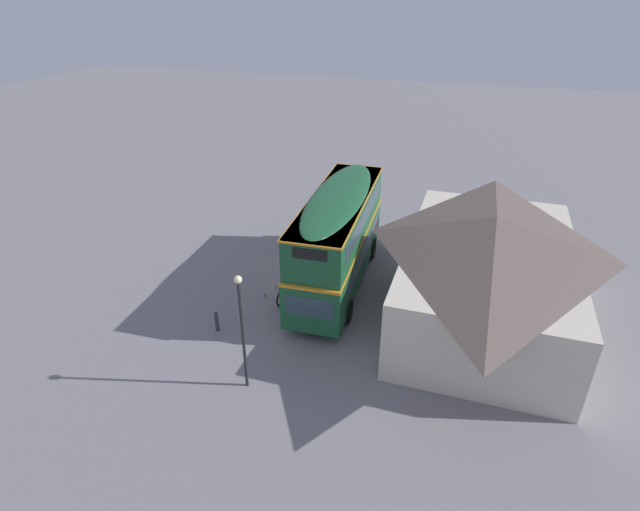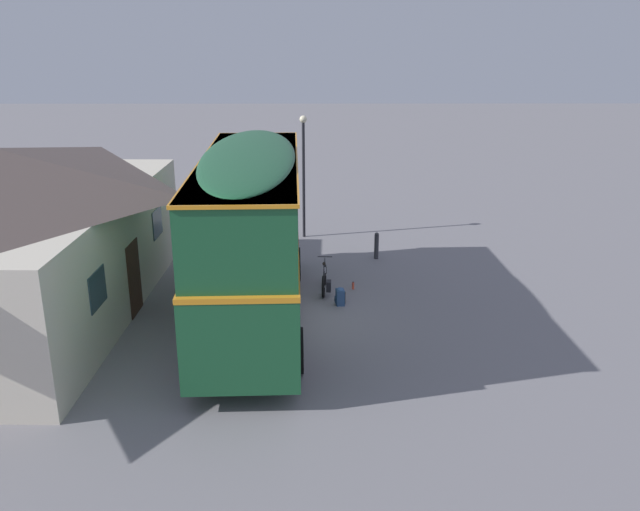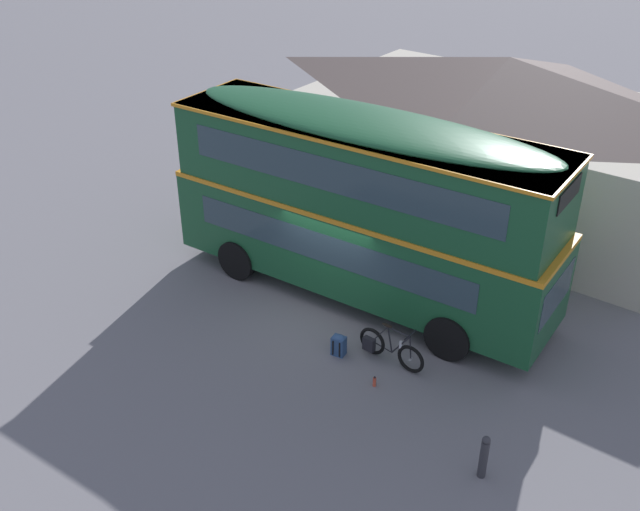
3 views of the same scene
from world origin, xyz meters
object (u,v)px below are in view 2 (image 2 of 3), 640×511
at_px(touring_bicycle, 325,280).
at_px(backpack_on_ground, 340,296).
at_px(double_decker_bus, 251,229).
at_px(kerb_bollard, 376,245).
at_px(water_bottle_red_squeeze, 353,286).
at_px(street_lamp, 304,164).

relative_size(touring_bicycle, backpack_on_ground, 3.26).
xyz_separation_m(double_decker_bus, touring_bicycle, (2.11, -2.00, -2.27)).
bearing_deg(kerb_bollard, touring_bicycle, 149.55).
xyz_separation_m(double_decker_bus, kerb_bollard, (5.28, -3.87, -2.14)).
height_order(double_decker_bus, backpack_on_ground, double_decker_bus).
relative_size(double_decker_bus, water_bottle_red_squeeze, 40.56).
height_order(touring_bicycle, water_bottle_red_squeeze, touring_bicycle).
bearing_deg(street_lamp, touring_bicycle, -172.71).
distance_m(double_decker_bus, touring_bicycle, 3.69).
xyz_separation_m(backpack_on_ground, water_bottle_red_squeeze, (1.26, -0.45, -0.16)).
relative_size(touring_bicycle, street_lamp, 0.36).
relative_size(double_decker_bus, touring_bicycle, 5.82).
bearing_deg(kerb_bollard, double_decker_bus, 143.80).
distance_m(touring_bicycle, backpack_on_ground, 1.14).
relative_size(double_decker_bus, kerb_bollard, 10.31).
height_order(touring_bicycle, kerb_bollard, touring_bicycle).
xyz_separation_m(double_decker_bus, street_lamp, (7.98, -1.25, 0.27)).
bearing_deg(kerb_bollard, backpack_on_ground, 161.33).
distance_m(double_decker_bus, backpack_on_ground, 3.56).
bearing_deg(double_decker_bus, touring_bicycle, -43.50).
height_order(double_decker_bus, water_bottle_red_squeeze, double_decker_bus).
xyz_separation_m(touring_bicycle, water_bottle_red_squeeze, (0.21, -0.89, -0.25)).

